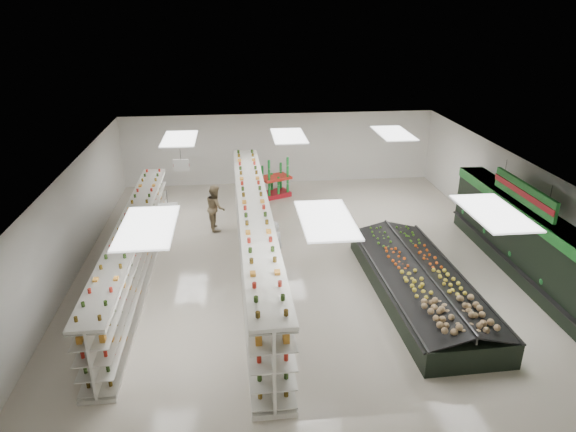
{
  "coord_description": "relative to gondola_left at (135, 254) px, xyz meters",
  "views": [
    {
      "loc": [
        -2.01,
        -14.61,
        7.73
      ],
      "look_at": [
        -0.36,
        0.84,
        1.26
      ],
      "focal_mm": 32.0,
      "sensor_mm": 36.0,
      "label": 1
    }
  ],
  "objects": [
    {
      "name": "gondola_left",
      "position": [
        0.0,
        0.0,
        0.0
      ],
      "size": [
        0.82,
        10.57,
        1.83
      ],
      "rotation": [
        0.0,
        0.0,
        0.0
      ],
      "color": "white",
      "rests_on": "floor"
    },
    {
      "name": "aisle_sign_far",
      "position": [
        1.3,
        2.62,
        1.91
      ],
      "size": [
        0.52,
        0.06,
        0.75
      ],
      "color": "white",
      "rests_on": "ceiling"
    },
    {
      "name": "ceiling",
      "position": [
        5.1,
        0.62,
        2.36
      ],
      "size": [
        14.0,
        16.0,
        0.02
      ],
      "primitive_type": "cube",
      "color": "white",
      "rests_on": "wall_back"
    },
    {
      "name": "produce_island",
      "position": [
        8.11,
        -1.88,
        -0.39
      ],
      "size": [
        2.6,
        6.73,
        1.0
      ],
      "rotation": [
        0.0,
        0.0,
        0.03
      ],
      "color": "black",
      "rests_on": "floor"
    },
    {
      "name": "produce_wall_case",
      "position": [
        11.63,
        -0.88,
        0.4
      ],
      "size": [
        0.93,
        8.0,
        2.2
      ],
      "color": "black",
      "rests_on": "floor"
    },
    {
      "name": "gondola_center",
      "position": [
        3.58,
        0.16,
        0.15
      ],
      "size": [
        1.12,
        12.53,
        2.17
      ],
      "rotation": [
        0.0,
        0.0,
        0.01
      ],
      "color": "white",
      "rests_on": "floor"
    },
    {
      "name": "wall_right",
      "position": [
        12.1,
        0.62,
        0.76
      ],
      "size": [
        0.02,
        16.0,
        3.2
      ],
      "primitive_type": "cube",
      "color": "white",
      "rests_on": "floor"
    },
    {
      "name": "soda_endcap",
      "position": [
        4.74,
        6.75,
        -0.07
      ],
      "size": [
        1.48,
        1.28,
        1.59
      ],
      "rotation": [
        0.0,
        0.0,
        0.42
      ],
      "color": "#AB131E",
      "rests_on": "floor"
    },
    {
      "name": "hortifruti_banner",
      "position": [
        11.34,
        -0.88,
        1.81
      ],
      "size": [
        0.12,
        3.2,
        0.95
      ],
      "color": "#1F7529",
      "rests_on": "ceiling"
    },
    {
      "name": "floor",
      "position": [
        5.1,
        0.62,
        -0.84
      ],
      "size": [
        16.0,
        16.0,
        0.0
      ],
      "primitive_type": "plane",
      "color": "beige",
      "rests_on": "ground"
    },
    {
      "name": "wall_left",
      "position": [
        -1.9,
        0.62,
        0.76
      ],
      "size": [
        0.02,
        16.0,
        3.2
      ],
      "primitive_type": "cube",
      "color": "white",
      "rests_on": "floor"
    },
    {
      "name": "aisle_sign_near",
      "position": [
        1.3,
        -1.38,
        1.91
      ],
      "size": [
        0.52,
        0.06,
        0.75
      ],
      "color": "white",
      "rests_on": "ceiling"
    },
    {
      "name": "shopper_main",
      "position": [
        4.1,
        -0.26,
        0.07
      ],
      "size": [
        0.78,
        0.64,
        1.83
      ],
      "primitive_type": "imported",
      "rotation": [
        0.0,
        0.0,
        3.5
      ],
      "color": "white",
      "rests_on": "floor"
    },
    {
      "name": "wall_back",
      "position": [
        5.1,
        8.62,
        0.76
      ],
      "size": [
        14.0,
        0.02,
        3.2
      ],
      "primitive_type": "cube",
      "color": "white",
      "rests_on": "floor"
    },
    {
      "name": "shopper_background",
      "position": [
        2.3,
        3.53,
        0.0
      ],
      "size": [
        0.66,
        0.9,
        1.69
      ],
      "primitive_type": "imported",
      "rotation": [
        0.0,
        0.0,
        1.77
      ],
      "color": "tan",
      "rests_on": "floor"
    },
    {
      "name": "wall_front",
      "position": [
        5.1,
        -7.38,
        0.76
      ],
      "size": [
        14.0,
        0.02,
        3.2
      ],
      "primitive_type": "cube",
      "color": "white",
      "rests_on": "floor"
    }
  ]
}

